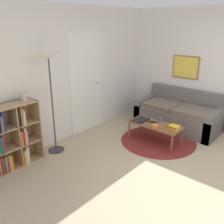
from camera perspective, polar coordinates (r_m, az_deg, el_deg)
The scene contains 14 objects.
ground_plane at distance 4.03m, azimuth 18.70°, elevation -15.80°, with size 14.00×14.00×0.00m, color tan.
wall_back at distance 5.06m, azimuth -9.68°, elevation 8.36°, with size 7.55×0.11×2.60m.
wall_right at distance 6.04m, azimuth 16.63°, elevation 9.79°, with size 0.08×5.74×2.60m.
rug at distance 5.19m, azimuth 10.47°, elevation -6.44°, with size 1.50×1.50×0.01m.
bookshelf at distance 4.31m, azimuth -24.01°, elevation -6.05°, with size 1.18×0.34×1.06m.
floor_lamp at distance 4.37m, azimuth -14.12°, elevation 9.19°, with size 0.33×0.33×1.80m.
couch at distance 5.87m, azimuth 15.09°, elevation -0.59°, with size 0.89×1.81×0.83m.
coffee_table at distance 5.01m, azimuth 9.84°, elevation -3.12°, with size 0.48×1.05×0.38m.
laptop at distance 5.14m, azimuth 6.58°, elevation -1.77°, with size 0.34×0.25×0.02m.
bowl at distance 4.84m, azimuth 9.81°, elevation -3.15°, with size 0.12×0.12×0.05m.
book_stack_on_table at distance 4.83m, azimuth 14.02°, elevation -3.42°, with size 0.17×0.20×0.07m.
cup at distance 5.12m, azimuth 10.92°, elevation -1.72°, with size 0.07×0.07×0.08m.
remote at distance 5.06m, azimuth 9.14°, elevation -2.24°, with size 0.10×0.17×0.02m.
vase_on_shelf at distance 4.29m, azimuth -19.53°, elevation 3.39°, with size 0.11×0.11×0.16m.
Camera 1 is at (-3.14, -1.06, 2.28)m, focal length 40.00 mm.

